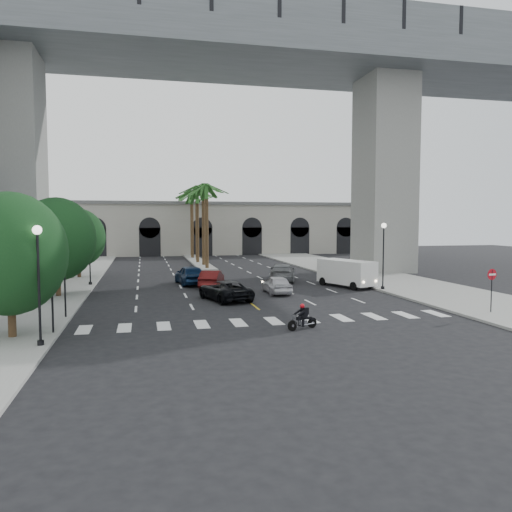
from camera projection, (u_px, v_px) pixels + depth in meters
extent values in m
plane|color=black|center=(267.00, 316.00, 29.03)|extent=(140.00, 140.00, 0.00)
cube|color=gray|center=(43.00, 288.00, 40.32)|extent=(8.00, 100.00, 0.15)
cube|color=gray|center=(383.00, 279.00, 46.92)|extent=(8.00, 100.00, 0.15)
cube|color=gray|center=(198.00, 262.00, 65.99)|extent=(2.00, 24.00, 0.20)
cube|color=#B7B3A4|center=(186.00, 230.00, 82.25)|extent=(70.00, 10.00, 8.00)
cube|color=slate|center=(186.00, 204.00, 81.95)|extent=(71.00, 10.50, 0.50)
cube|color=gray|center=(384.00, 175.00, 53.76)|extent=(5.00, 6.00, 20.80)
cube|color=gray|center=(13.00, 167.00, 45.62)|extent=(5.00, 6.00, 20.80)
cube|color=slate|center=(263.00, 56.00, 49.96)|extent=(75.00, 13.00, 2.50)
cube|color=slate|center=(279.00, 5.00, 43.94)|extent=(75.00, 0.60, 3.00)
cube|color=slate|center=(250.00, 50.00, 55.61)|extent=(75.00, 0.60, 3.00)
cylinder|color=#47331E|center=(207.00, 227.00, 55.93)|extent=(0.40, 0.40, 9.50)
cylinder|color=#47331E|center=(203.00, 226.00, 59.83)|extent=(0.40, 0.40, 9.80)
cylinder|color=#47331E|center=(197.00, 227.00, 63.68)|extent=(0.40, 0.40, 9.30)
cylinder|color=#47331E|center=(197.00, 224.00, 67.62)|extent=(0.40, 0.40, 10.10)
cylinder|color=#47331E|center=(192.00, 226.00, 71.47)|extent=(0.40, 0.40, 9.60)
cylinder|color=#47331E|center=(192.00, 224.00, 75.42)|extent=(0.40, 0.40, 9.90)
cylinder|color=#382616|center=(12.00, 315.00, 23.17)|extent=(0.36, 0.36, 2.34)
ellipsoid|color=black|center=(10.00, 254.00, 22.96)|extent=(5.20, 5.20, 5.72)
cylinder|color=#382616|center=(58.00, 281.00, 35.81)|extent=(0.36, 0.36, 2.45)
ellipsoid|color=black|center=(57.00, 239.00, 35.60)|extent=(5.44, 5.44, 5.98)
cylinder|color=#382616|center=(79.00, 267.00, 47.49)|extent=(0.36, 0.36, 2.27)
ellipsoid|color=black|center=(78.00, 238.00, 47.29)|extent=(5.04, 5.04, 5.54)
cylinder|color=black|center=(41.00, 344.00, 21.65)|extent=(0.28, 0.28, 0.36)
cylinder|color=black|center=(39.00, 289.00, 21.47)|extent=(0.11, 0.11, 5.00)
sphere|color=white|center=(37.00, 230.00, 21.29)|extent=(0.40, 0.40, 0.40)
cylinder|color=black|center=(90.00, 284.00, 42.07)|extent=(0.28, 0.28, 0.36)
cylinder|color=black|center=(90.00, 256.00, 41.90)|extent=(0.11, 0.11, 5.00)
sphere|color=white|center=(89.00, 225.00, 41.72)|extent=(0.40, 0.40, 0.40)
cylinder|color=black|center=(383.00, 289.00, 39.31)|extent=(0.28, 0.28, 0.36)
cylinder|color=black|center=(383.00, 258.00, 39.14)|extent=(0.11, 0.11, 5.00)
sphere|color=white|center=(384.00, 226.00, 38.95)|extent=(0.40, 0.40, 0.40)
cylinder|color=black|center=(52.00, 300.00, 23.99)|extent=(0.10, 0.10, 3.50)
cube|color=black|center=(51.00, 269.00, 23.88)|extent=(0.25, 0.18, 0.80)
cylinder|color=black|center=(65.00, 289.00, 27.88)|extent=(0.10, 0.10, 3.50)
cube|color=black|center=(64.00, 262.00, 27.77)|extent=(0.25, 0.18, 0.80)
cylinder|color=black|center=(292.00, 326.00, 25.07)|extent=(0.54, 0.28, 0.54)
cylinder|color=black|center=(312.00, 323.00, 25.80)|extent=(0.54, 0.28, 0.54)
cube|color=silver|center=(303.00, 323.00, 25.45)|extent=(0.43, 0.37, 0.23)
cube|color=black|center=(301.00, 318.00, 25.36)|extent=(0.54, 0.37, 0.18)
cube|color=black|center=(307.00, 318.00, 25.59)|extent=(0.46, 0.35, 0.11)
cylinder|color=black|center=(296.00, 315.00, 25.14)|extent=(0.21, 0.47, 0.03)
cube|color=black|center=(304.00, 312.00, 25.45)|extent=(0.34, 0.41, 0.47)
cube|color=black|center=(306.00, 310.00, 25.53)|extent=(0.22, 0.30, 0.34)
sphere|color=red|center=(302.00, 306.00, 25.36)|extent=(0.23, 0.23, 0.23)
imported|color=silver|center=(277.00, 284.00, 37.86)|extent=(1.63, 4.05, 1.38)
imported|color=#4B0F0F|center=(212.00, 279.00, 41.25)|extent=(2.73, 4.61, 1.44)
imported|color=black|center=(225.00, 290.00, 34.63)|extent=(3.65, 5.51, 1.41)
imported|color=slate|center=(282.00, 273.00, 45.46)|extent=(3.79, 5.93, 1.60)
imported|color=#0F264A|center=(190.00, 275.00, 43.14)|extent=(2.59, 5.20, 1.70)
cube|color=white|center=(346.00, 272.00, 41.54)|extent=(3.68, 5.61, 1.95)
cube|color=black|center=(368.00, 272.00, 39.45)|extent=(1.77, 0.87, 0.83)
cylinder|color=black|center=(354.00, 286.00, 39.55)|extent=(0.50, 0.73, 0.68)
cylinder|color=black|center=(370.00, 284.00, 40.57)|extent=(0.50, 0.73, 0.68)
cylinder|color=black|center=(323.00, 281.00, 42.64)|extent=(0.50, 0.73, 0.68)
cylinder|color=black|center=(339.00, 280.00, 43.65)|extent=(0.50, 0.73, 0.68)
cylinder|color=black|center=(491.00, 292.00, 29.36)|extent=(0.06, 0.06, 2.66)
cylinder|color=#A50B17|center=(492.00, 274.00, 29.29)|extent=(0.66, 0.13, 0.67)
cube|color=silver|center=(492.00, 274.00, 29.29)|extent=(0.51, 0.10, 0.11)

